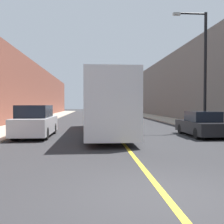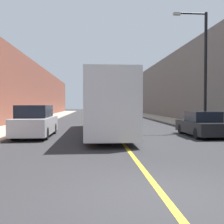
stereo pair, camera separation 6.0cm
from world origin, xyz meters
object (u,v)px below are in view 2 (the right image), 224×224
Objects in this scene: car_right_near at (202,125)px; street_lamp_right at (203,64)px; bus at (106,105)px; parked_suv_left at (36,122)px.

street_lamp_right reaches higher than car_right_near.
bus is 1.56× the size of street_lamp_right.
car_right_near is at bearing -2.74° from parked_suv_left.
parked_suv_left is (-4.18, -1.53, -1.03)m from bus.
bus is at bearing 160.34° from car_right_near.
car_right_near is (9.76, -0.47, -0.19)m from parked_suv_left.
parked_suv_left is at bearing -159.94° from bus.
car_right_near is 0.52× the size of street_lamp_right.
bus reaches higher than car_right_near.
parked_suv_left is 0.59× the size of street_lamp_right.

